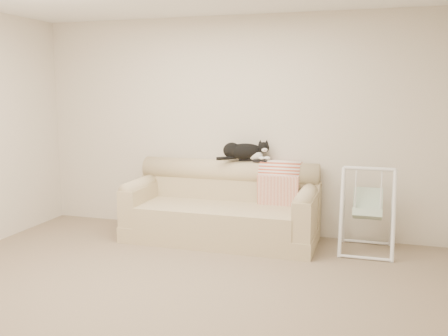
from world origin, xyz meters
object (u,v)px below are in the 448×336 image
object	(u,v)px
remote_a	(246,160)
remote_b	(260,161)
sofa	(223,209)
tuxedo_cat	(245,151)
baby_swing	(367,210)

from	to	relation	value
remote_a	remote_b	size ratio (longest dim) A/B	1.07
remote_a	sofa	bearing A→B (deg)	-130.78
remote_b	sofa	bearing A→B (deg)	-152.34
sofa	tuxedo_cat	size ratio (longest dim) A/B	3.57
remote_b	baby_swing	world-z (taller)	baby_swing
sofa	remote_a	distance (m)	0.65
remote_b	baby_swing	size ratio (longest dim) A/B	0.19
remote_a	tuxedo_cat	xyz separation A→B (m)	(-0.01, -0.02, 0.11)
sofa	remote_b	bearing A→B (deg)	27.66
remote_a	remote_b	world-z (taller)	remote_a
remote_a	baby_swing	size ratio (longest dim) A/B	0.20
sofa	remote_a	bearing A→B (deg)	49.22
tuxedo_cat	baby_swing	size ratio (longest dim) A/B	0.66
sofa	baby_swing	size ratio (longest dim) A/B	2.35
tuxedo_cat	remote_b	bearing A→B (deg)	-7.72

